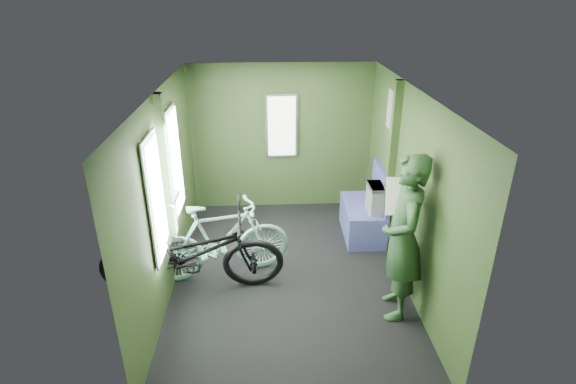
# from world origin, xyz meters

# --- Properties ---
(room) EXTENTS (4.00, 4.02, 2.31)m
(room) POSITION_xyz_m (-0.04, 0.04, 1.44)
(room) COLOR black
(room) RESTS_ON ground
(bicycle_black) EXTENTS (2.15, 1.05, 1.23)m
(bicycle_black) POSITION_xyz_m (-1.12, -0.30, 0.00)
(bicycle_black) COLOR black
(bicycle_black) RESTS_ON ground
(bicycle_mint) EXTENTS (1.80, 0.96, 1.07)m
(bicycle_mint) POSITION_xyz_m (-0.82, 0.02, 0.00)
(bicycle_mint) COLOR #8ACAC0
(bicycle_mint) RESTS_ON ground
(passenger) EXTENTS (0.52, 0.78, 1.85)m
(passenger) POSITION_xyz_m (1.15, -0.73, 0.93)
(passenger) COLOR #294A28
(passenger) RESTS_ON ground
(waste_box) EXTENTS (0.26, 0.36, 0.87)m
(waste_box) POSITION_xyz_m (1.26, 0.75, 0.44)
(waste_box) COLOR gray
(waste_box) RESTS_ON ground
(bench_seat) EXTENTS (0.56, 0.97, 1.01)m
(bench_seat) POSITION_xyz_m (1.15, 0.96, 0.30)
(bench_seat) COLOR navy
(bench_seat) RESTS_ON ground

